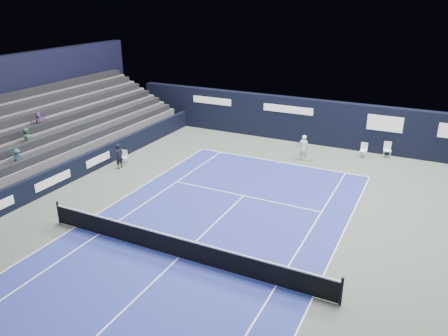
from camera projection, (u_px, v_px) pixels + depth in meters
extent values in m
plane|color=#48554D|center=(203.00, 235.00, 19.10)|extent=(48.00, 48.00, 0.00)
cube|color=navy|center=(179.00, 258.00, 17.43)|extent=(10.97, 23.77, 0.01)
cube|color=white|center=(363.00, 151.00, 27.94)|extent=(0.42, 0.40, 0.04)
cube|color=white|center=(364.00, 146.00, 28.00)|extent=(0.42, 0.03, 0.50)
cylinder|color=white|center=(366.00, 154.00, 28.09)|extent=(0.02, 0.02, 0.44)
cylinder|color=white|center=(361.00, 153.00, 28.24)|extent=(0.02, 0.02, 0.44)
cylinder|color=white|center=(365.00, 155.00, 27.81)|extent=(0.02, 0.02, 0.44)
cylinder|color=white|center=(360.00, 155.00, 27.95)|extent=(0.02, 0.02, 0.44)
cube|color=white|center=(365.00, 145.00, 27.99)|extent=(0.34, 0.08, 0.32)
cube|color=white|center=(387.00, 151.00, 27.88)|extent=(0.55, 0.53, 0.04)
cube|color=white|center=(388.00, 145.00, 27.97)|extent=(0.45, 0.14, 0.55)
cylinder|color=white|center=(390.00, 153.00, 28.10)|extent=(0.03, 0.03, 0.48)
cylinder|color=white|center=(383.00, 153.00, 28.18)|extent=(0.03, 0.03, 0.48)
cylinder|color=white|center=(390.00, 155.00, 27.76)|extent=(0.03, 0.03, 0.48)
cylinder|color=white|center=(384.00, 155.00, 27.85)|extent=(0.03, 0.03, 0.48)
cube|color=silver|center=(124.00, 158.00, 26.93)|extent=(0.45, 0.44, 0.04)
cube|color=silver|center=(125.00, 153.00, 27.00)|extent=(0.37, 0.12, 0.45)
cylinder|color=silver|center=(127.00, 160.00, 27.11)|extent=(0.02, 0.02, 0.39)
cylinder|color=silver|center=(123.00, 160.00, 27.18)|extent=(0.02, 0.02, 0.39)
cylinder|color=silver|center=(125.00, 162.00, 26.84)|extent=(0.02, 0.02, 0.39)
cylinder|color=silver|center=(121.00, 161.00, 26.90)|extent=(0.02, 0.02, 0.39)
imported|color=black|center=(119.00, 156.00, 26.12)|extent=(0.41, 0.59, 1.54)
cube|color=white|center=(279.00, 162.00, 27.32)|extent=(10.97, 0.06, 0.00)
cube|color=white|center=(313.00, 297.00, 15.17)|extent=(0.06, 23.77, 0.00)
cube|color=white|center=(75.00, 227.00, 19.68)|extent=(0.06, 23.77, 0.00)
cube|color=white|center=(276.00, 286.00, 15.74)|extent=(0.06, 23.77, 0.00)
cube|color=white|center=(99.00, 234.00, 19.12)|extent=(0.06, 23.77, 0.00)
cube|color=white|center=(244.00, 196.00, 22.76)|extent=(8.23, 0.06, 0.00)
cube|color=white|center=(179.00, 257.00, 17.43)|extent=(0.06, 12.80, 0.00)
cube|color=white|center=(278.00, 163.00, 27.20)|extent=(0.06, 0.30, 0.00)
cylinder|color=black|center=(341.00, 291.00, 14.60)|extent=(0.10, 0.10, 1.10)
cylinder|color=black|center=(59.00, 212.00, 19.86)|extent=(0.10, 0.10, 1.10)
cube|color=black|center=(178.00, 248.00, 17.26)|extent=(12.80, 0.03, 0.86)
cube|color=white|center=(178.00, 238.00, 17.09)|extent=(12.80, 0.05, 0.06)
cube|color=black|center=(302.00, 120.00, 30.59)|extent=(26.00, 0.60, 3.10)
cube|color=silver|center=(212.00, 101.00, 32.92)|extent=(3.20, 0.02, 0.50)
cube|color=silver|center=(288.00, 109.00, 30.46)|extent=(3.60, 0.02, 0.50)
cube|color=silver|center=(385.00, 123.00, 27.86)|extent=(2.20, 0.02, 1.00)
cube|color=black|center=(96.00, 159.00, 26.11)|extent=(0.30, 22.00, 1.20)
cube|color=silver|center=(53.00, 180.00, 23.13)|extent=(0.02, 2.40, 0.45)
cube|color=silver|center=(98.00, 160.00, 26.04)|extent=(0.02, 2.00, 0.45)
cube|color=#49484B|center=(99.00, 149.00, 27.10)|extent=(0.90, 16.00, 1.65)
cube|color=#4D4D50|center=(88.00, 144.00, 27.39)|extent=(0.90, 16.00, 2.10)
cube|color=#4D4D50|center=(76.00, 138.00, 27.68)|extent=(0.90, 16.00, 2.55)
cube|color=#545457|center=(65.00, 133.00, 27.96)|extent=(0.90, 16.00, 3.00)
cube|color=#4E4E50|center=(55.00, 128.00, 28.25)|extent=(0.90, 16.00, 3.45)
cube|color=#4C4C4F|center=(44.00, 123.00, 28.54)|extent=(0.90, 16.00, 3.90)
cube|color=black|center=(98.00, 133.00, 26.72)|extent=(0.63, 15.20, 0.40)
cube|color=black|center=(85.00, 124.00, 26.93)|extent=(0.63, 15.20, 0.40)
cube|color=black|center=(74.00, 116.00, 27.13)|extent=(0.63, 15.20, 0.40)
cube|color=black|center=(62.00, 107.00, 27.33)|extent=(0.63, 15.20, 0.40)
cube|color=black|center=(50.00, 99.00, 27.53)|extent=(0.63, 15.20, 0.40)
cube|color=black|center=(39.00, 90.00, 27.74)|extent=(0.63, 15.20, 0.40)
cube|color=black|center=(33.00, 103.00, 28.38)|extent=(0.60, 18.00, 6.40)
imported|color=#21464E|center=(18.00, 158.00, 21.79)|extent=(0.50, 0.72, 1.02)
imported|color=#2A4732|center=(27.00, 138.00, 23.20)|extent=(0.40, 0.57, 1.10)
imported|color=#523866|center=(39.00, 121.00, 24.80)|extent=(0.69, 1.02, 1.06)
imported|color=silver|center=(304.00, 148.00, 27.36)|extent=(0.63, 0.44, 1.66)
cylinder|color=black|center=(300.00, 145.00, 27.09)|extent=(0.03, 0.29, 0.13)
torus|color=black|center=(299.00, 145.00, 26.84)|extent=(0.30, 0.13, 0.29)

